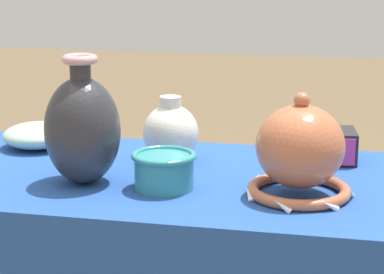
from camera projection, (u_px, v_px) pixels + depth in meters
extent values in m
cube|color=#38383D|center=(208.00, 187.00, 1.56)|extent=(1.18, 0.53, 0.03)
cube|color=#234C9E|center=(208.00, 179.00, 1.55)|extent=(1.20, 0.55, 0.01)
ellipsoid|color=#2D2D33|center=(82.00, 131.00, 1.49)|extent=(0.15, 0.15, 0.22)
cylinder|color=#2D2D33|center=(80.00, 70.00, 1.46)|extent=(0.04, 0.04, 0.04)
torus|color=#D19399|center=(80.00, 59.00, 1.45)|extent=(0.07, 0.07, 0.02)
torus|color=#BC6642|center=(299.00, 190.00, 1.43)|extent=(0.20, 0.20, 0.02)
ellipsoid|color=#BC6642|center=(300.00, 146.00, 1.41)|extent=(0.17, 0.17, 0.16)
sphere|color=#BC6642|center=(302.00, 100.00, 1.39)|extent=(0.03, 0.03, 0.03)
cone|color=white|center=(352.00, 194.00, 1.41)|extent=(0.01, 0.04, 0.03)
cone|color=white|center=(333.00, 180.00, 1.49)|extent=(0.04, 0.03, 0.03)
cone|color=white|center=(291.00, 175.00, 1.53)|extent=(0.04, 0.02, 0.03)
cone|color=white|center=(255.00, 180.00, 1.49)|extent=(0.03, 0.04, 0.03)
cone|color=white|center=(249.00, 194.00, 1.41)|extent=(0.03, 0.04, 0.03)
cone|color=white|center=(282.00, 206.00, 1.35)|extent=(0.04, 0.02, 0.03)
cone|color=white|center=(330.00, 206.00, 1.35)|extent=(0.04, 0.03, 0.03)
cube|color=#232328|center=(329.00, 146.00, 1.66)|extent=(0.13, 0.11, 0.07)
cube|color=#B23384|center=(332.00, 152.00, 1.61)|extent=(0.10, 0.02, 0.06)
cylinder|color=teal|center=(164.00, 172.00, 1.47)|extent=(0.12, 0.12, 0.07)
torus|color=teal|center=(164.00, 156.00, 1.46)|extent=(0.13, 0.13, 0.01)
ellipsoid|color=#A8CCB7|center=(37.00, 135.00, 1.78)|extent=(0.16, 0.16, 0.06)
ellipsoid|color=white|center=(171.00, 133.00, 1.65)|extent=(0.12, 0.12, 0.13)
cylinder|color=white|center=(170.00, 102.00, 1.63)|extent=(0.05, 0.05, 0.02)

